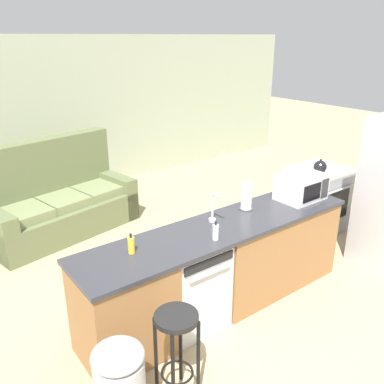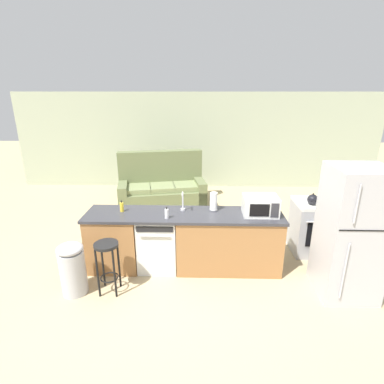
% 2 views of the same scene
% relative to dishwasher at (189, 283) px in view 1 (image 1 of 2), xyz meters
% --- Properties ---
extents(ground_plane, '(24.00, 24.00, 0.00)m').
position_rel_dishwasher_xyz_m(ground_plane, '(0.25, 0.00, -0.42)').
color(ground_plane, tan).
extents(wall_back, '(10.00, 0.06, 2.60)m').
position_rel_dishwasher_xyz_m(wall_back, '(0.55, 4.20, 0.88)').
color(wall_back, '#A8B293').
rests_on(wall_back, ground_plane).
extents(kitchen_counter, '(2.94, 0.66, 0.90)m').
position_rel_dishwasher_xyz_m(kitchen_counter, '(0.49, 0.00, -0.00)').
color(kitchen_counter, '#9E6B3D').
rests_on(kitchen_counter, ground_plane).
extents(dishwasher, '(0.58, 0.61, 0.84)m').
position_rel_dishwasher_xyz_m(dishwasher, '(0.00, 0.00, 0.00)').
color(dishwasher, silver).
rests_on(dishwasher, ground_plane).
extents(stove_range, '(0.76, 0.68, 0.90)m').
position_rel_dishwasher_xyz_m(stove_range, '(2.60, 0.55, 0.03)').
color(stove_range, '#A8AAB2').
rests_on(stove_range, ground_plane).
extents(microwave, '(0.50, 0.37, 0.28)m').
position_rel_dishwasher_xyz_m(microwave, '(1.52, -0.00, 0.62)').
color(microwave, white).
rests_on(microwave, kitchen_counter).
extents(sink_faucet, '(0.07, 0.18, 0.30)m').
position_rel_dishwasher_xyz_m(sink_faucet, '(0.38, 0.11, 0.61)').
color(sink_faucet, silver).
rests_on(sink_faucet, kitchen_counter).
extents(paper_towel_roll, '(0.14, 0.14, 0.28)m').
position_rel_dishwasher_xyz_m(paper_towel_roll, '(0.84, 0.15, 0.62)').
color(paper_towel_roll, '#4C4C51').
rests_on(paper_towel_roll, kitchen_counter).
extents(soap_bottle, '(0.06, 0.06, 0.18)m').
position_rel_dishwasher_xyz_m(soap_bottle, '(0.16, -0.17, 0.55)').
color(soap_bottle, silver).
rests_on(soap_bottle, kitchen_counter).
extents(dish_soap_bottle, '(0.06, 0.06, 0.18)m').
position_rel_dishwasher_xyz_m(dish_soap_bottle, '(-0.54, 0.06, 0.55)').
color(dish_soap_bottle, yellow).
rests_on(dish_soap_bottle, kitchen_counter).
extents(kettle, '(0.21, 0.17, 0.19)m').
position_rel_dishwasher_xyz_m(kettle, '(2.43, 0.42, 0.56)').
color(kettle, black).
rests_on(kettle, stove_range).
extents(bar_stool, '(0.32, 0.32, 0.74)m').
position_rel_dishwasher_xyz_m(bar_stool, '(-0.59, -0.65, 0.11)').
color(bar_stool, black).
rests_on(bar_stool, ground_plane).
extents(couch, '(2.14, 1.27, 1.27)m').
position_rel_dishwasher_xyz_m(couch, '(-0.28, 2.70, -0.03)').
color(couch, '#667047').
rests_on(couch, ground_plane).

